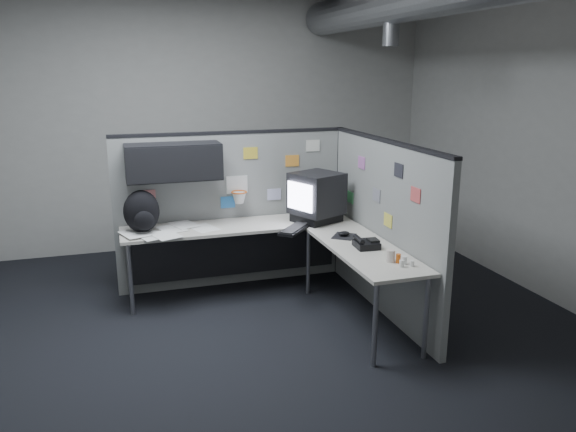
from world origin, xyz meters
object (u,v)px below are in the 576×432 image
object	(u,v)px
desk	(270,242)
backpack	(142,212)
phone	(366,243)
monitor	(317,197)
keyboard	(294,229)

from	to	relation	value
desk	backpack	world-z (taller)	backpack
desk	phone	xyz separation A→B (m)	(0.65, -0.78, 0.15)
monitor	keyboard	bearing A→B (deg)	-118.86
desk	phone	bearing A→B (deg)	-50.40
monitor	phone	bearing A→B (deg)	-62.70
monitor	backpack	distance (m)	1.72
desk	keyboard	distance (m)	0.27
monitor	keyboard	xyz separation A→B (m)	(-0.32, -0.28, -0.24)
keyboard	backpack	bearing A→B (deg)	161.28
monitor	phone	distance (m)	0.98
backpack	desk	bearing A→B (deg)	1.35
phone	backpack	distance (m)	2.11
phone	monitor	bearing A→B (deg)	110.68
keyboard	backpack	world-z (taller)	backpack
phone	backpack	xyz separation A→B (m)	(-1.83, 1.05, 0.16)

